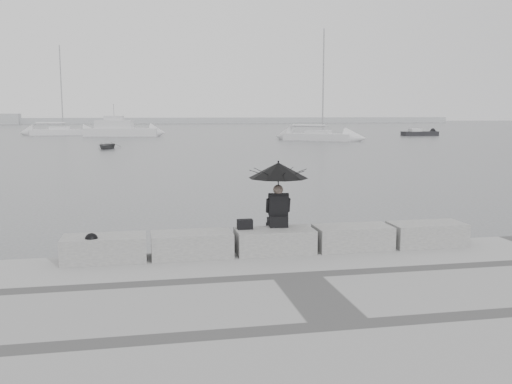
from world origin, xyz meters
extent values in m
plane|color=#474A4C|center=(0.00, 0.00, 0.00)|extent=(360.00, 360.00, 0.00)
cube|color=slate|center=(-3.40, -0.45, 0.75)|extent=(1.60, 0.80, 0.50)
cube|color=slate|center=(-1.70, -0.45, 0.75)|extent=(1.60, 0.80, 0.50)
cube|color=slate|center=(0.00, -0.45, 0.75)|extent=(1.60, 0.80, 0.50)
cube|color=slate|center=(1.70, -0.45, 0.75)|extent=(1.60, 0.80, 0.50)
cube|color=slate|center=(3.40, -0.45, 0.75)|extent=(1.60, 0.80, 0.50)
sphere|color=#726056|center=(0.13, -0.18, 1.78)|extent=(0.21, 0.21, 0.21)
cylinder|color=black|center=(0.13, -0.19, 1.85)|extent=(0.02, 0.02, 1.00)
cone|color=black|center=(0.13, -0.19, 2.19)|extent=(1.25, 1.25, 0.32)
sphere|color=black|center=(0.13, -0.19, 2.37)|extent=(0.04, 0.04, 0.04)
cube|color=black|center=(-0.60, -0.32, 1.10)|extent=(0.31, 0.18, 0.20)
cylinder|color=black|center=(-3.62, -0.62, 0.53)|extent=(0.38, 0.38, 0.06)
cylinder|color=black|center=(-3.62, -0.62, 0.72)|extent=(0.31, 0.31, 0.43)
sphere|color=black|center=(-3.62, -0.62, 0.98)|extent=(0.25, 0.25, 0.25)
cube|color=#A1A3A6|center=(0.00, 155.00, 0.80)|extent=(180.00, 6.00, 1.60)
cube|color=silver|center=(-14.51, 75.55, 0.35)|extent=(8.26, 3.08, 0.90)
cube|color=silver|center=(-14.51, 75.55, 0.95)|extent=(2.95, 1.83, 0.50)
cylinder|color=#97979A|center=(-14.51, 75.55, 6.80)|extent=(0.16, 0.16, 12.00)
cylinder|color=#97979A|center=(-14.51, 75.55, 1.60)|extent=(4.54, 0.48, 0.10)
cube|color=silver|center=(17.67, 53.05, 0.35)|extent=(7.92, 6.66, 0.90)
cube|color=silver|center=(17.67, 53.05, 0.95)|extent=(3.22, 2.95, 0.50)
cylinder|color=#97979A|center=(17.67, 53.05, 6.80)|extent=(0.16, 0.16, 12.00)
cylinder|color=#97979A|center=(17.67, 53.05, 1.60)|extent=(3.72, 2.73, 0.10)
cube|color=silver|center=(-5.49, 69.39, 0.50)|extent=(10.29, 4.52, 1.20)
cube|color=silver|center=(-5.49, 69.39, 1.60)|extent=(5.29, 3.05, 1.20)
cube|color=silver|center=(-5.49, 69.39, 2.50)|extent=(2.73, 2.02, 0.60)
cylinder|color=#97979A|center=(-5.49, 69.39, 3.60)|extent=(0.08, 0.08, 1.60)
cube|color=black|center=(35.62, 62.87, 0.25)|extent=(5.26, 1.96, 0.70)
cube|color=silver|center=(35.62, 62.87, 0.75)|extent=(1.63, 1.31, 0.50)
imported|color=slate|center=(-5.89, 42.45, 0.28)|extent=(3.44, 1.84, 0.55)
camera|label=1|loc=(-2.60, -11.64, 3.40)|focal=40.00mm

